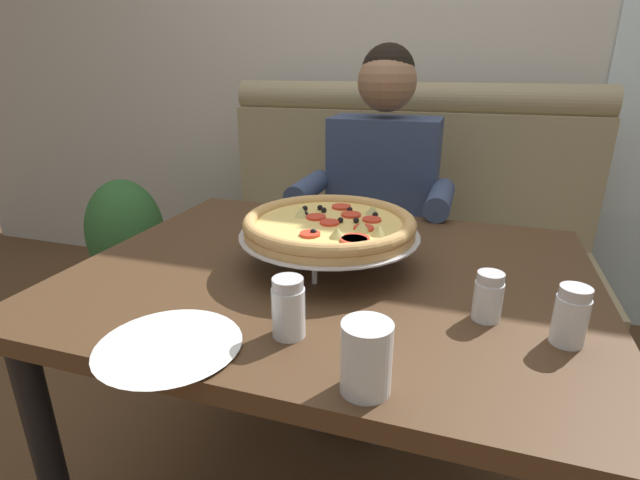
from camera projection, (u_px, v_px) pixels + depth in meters
back_wall_with_window at (424, 20)px, 2.25m from camera, size 6.00×0.12×2.80m
booth_bench at (392, 259)px, 2.09m from camera, size 1.62×0.78×1.13m
dining_table at (331, 302)px, 1.16m from camera, size 1.19×0.95×0.75m
diner_main at (377, 206)px, 1.75m from camera, size 0.54×0.64×1.27m
pizza at (330, 226)px, 1.12m from camera, size 0.43×0.43×0.13m
shaker_oregano at (288, 312)px, 0.84m from camera, size 0.06×0.06×0.11m
shaker_pepper_flakes at (488, 300)px, 0.89m from camera, size 0.05×0.05×0.10m
shaker_parmesan at (570, 320)px, 0.81m from camera, size 0.06×0.06×0.11m
plate_near_left at (169, 342)px, 0.81m from camera, size 0.25×0.25×0.02m
drinking_glass at (366, 362)px, 0.69m from camera, size 0.08×0.08×0.11m
potted_plant at (127, 243)px, 2.31m from camera, size 0.36×0.36×0.70m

